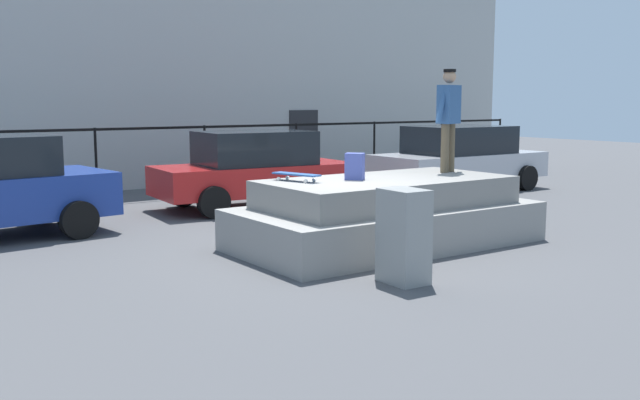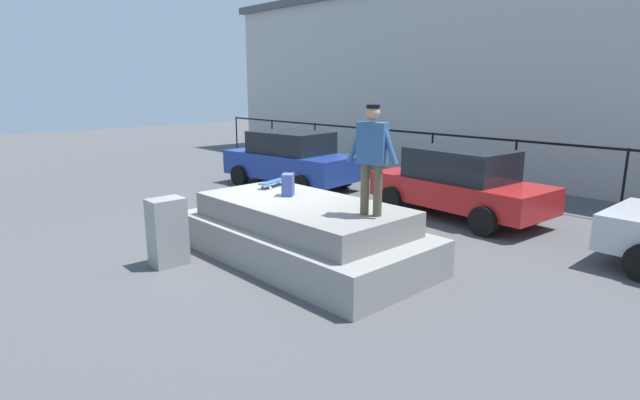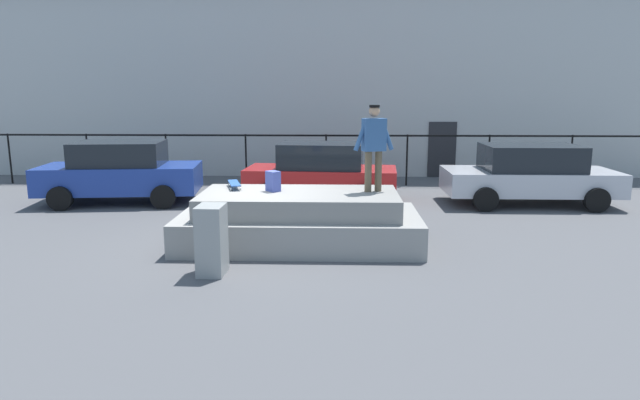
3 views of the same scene
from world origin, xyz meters
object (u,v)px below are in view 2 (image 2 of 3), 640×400
Objects in this scene: car_red_sedan_mid at (459,183)px; utility_box at (167,232)px; skateboarder at (372,152)px; car_blue_sedan_near at (291,159)px; skateboard at (274,182)px; backpack at (288,185)px.

car_red_sedan_mid reaches higher than utility_box.
car_blue_sedan_near is at bearing 149.51° from skateboarder.
skateboard is at bearing 173.97° from skateboarder.
car_blue_sedan_near is 3.73× the size of utility_box.
car_blue_sedan_near is at bearing 136.48° from skateboard.
car_blue_sedan_near is 5.60m from car_red_sedan_mid.
skateboarder is 2.18m from backpack.
car_blue_sedan_near is at bearing 124.59° from utility_box.
utility_box is (0.04, -2.40, -0.57)m from skateboard.
skateboarder is at bearing -128.93° from backpack.
skateboard is 5.35m from car_blue_sedan_near.
skateboard is at bearing -43.52° from car_blue_sedan_near.
skateboarder is at bearing -6.03° from skateboard.
car_red_sedan_mid is (0.85, 4.57, -0.44)m from backpack.
car_red_sedan_mid reaches higher than skateboard.
skateboarder is 4.21× the size of backpack.
car_blue_sedan_near reaches higher than backpack.
skateboarder is 0.40× the size of car_red_sedan_mid.
skateboard is 4.57m from car_red_sedan_mid.
car_red_sedan_mid is 3.66× the size of utility_box.
skateboarder reaches higher than car_blue_sedan_near.
car_blue_sedan_near reaches higher than car_red_sedan_mid.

